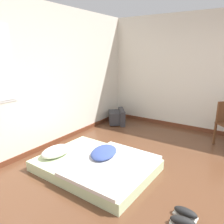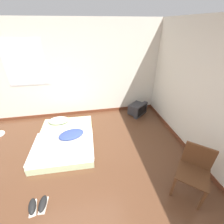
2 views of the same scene
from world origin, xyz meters
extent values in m
plane|color=brown|center=(0.00, 0.00, 0.00)|extent=(20.00, 20.00, 0.00)
cube|color=silver|center=(0.00, 2.76, 1.30)|extent=(7.66, 0.06, 2.60)
cube|color=brown|center=(0.00, 2.72, 0.04)|extent=(7.66, 0.02, 0.09)
cube|color=silver|center=(-0.93, 2.72, 1.59)|extent=(1.00, 0.01, 1.16)
cube|color=white|center=(-0.93, 2.71, 1.59)|extent=(0.93, 0.01, 1.09)
cube|color=brown|center=(2.62, 0.00, 0.04)|extent=(0.02, 7.85, 0.09)
cube|color=beige|center=(-0.06, 1.44, 0.08)|extent=(1.31, 1.74, 0.16)
ellipsoid|color=silver|center=(-0.26, 2.08, 0.23)|extent=(0.53, 0.36, 0.14)
cube|color=silver|center=(-0.07, 1.12, 0.18)|extent=(1.32, 1.03, 0.05)
ellipsoid|color=#384C93|center=(0.09, 1.39, 0.25)|extent=(0.65, 0.51, 0.11)
cube|color=#333338|center=(1.99, 2.43, 0.17)|extent=(0.53, 0.50, 0.30)
cube|color=#333338|center=(2.11, 2.28, 0.19)|extent=(0.52, 0.44, 0.37)
cube|color=black|center=(2.14, 2.23, 0.20)|extent=(0.37, 0.29, 0.27)
cube|color=brown|center=(2.04, -0.49, 0.22)|extent=(0.05, 0.05, 0.43)
cube|color=brown|center=(1.73, -0.21, 0.22)|extent=(0.05, 0.05, 0.43)
cube|color=brown|center=(2.31, -0.19, 0.22)|extent=(0.05, 0.05, 0.43)
cube|color=brown|center=(2.01, 0.09, 0.22)|extent=(0.05, 0.05, 0.43)
cube|color=#55311A|center=(2.02, -0.20, 0.44)|extent=(0.64, 0.64, 0.02)
cube|color=brown|center=(2.16, -0.05, 0.66)|extent=(0.34, 0.32, 0.40)
cube|color=silver|center=(-0.45, -0.01, 0.01)|extent=(0.14, 0.27, 0.02)
ellipsoid|color=black|center=(-0.45, -0.01, 0.06)|extent=(0.15, 0.28, 0.09)
cube|color=silver|center=(-0.30, 0.00, 0.01)|extent=(0.12, 0.27, 0.02)
ellipsoid|color=black|center=(-0.30, 0.00, 0.06)|extent=(0.13, 0.27, 0.09)
camera|label=1|loc=(-2.44, -0.44, 1.77)|focal=35.00mm
camera|label=2|loc=(0.51, -1.44, 2.45)|focal=24.00mm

